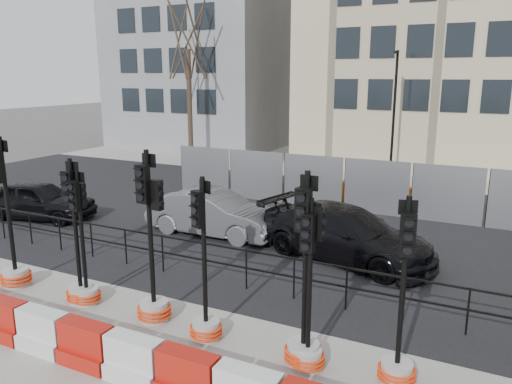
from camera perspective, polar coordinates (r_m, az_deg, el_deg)
The scene contains 20 objects.
ground at distance 11.05m, azimuth -4.04°, elevation -13.40°, with size 120.00×120.00×0.00m, color #51514C.
road at distance 17.02m, azimuth 7.92°, elevation -3.69°, with size 40.00×14.00×0.03m, color black.
sidewalk_far at distance 25.49m, azimuth 14.37°, elevation 1.72°, with size 40.00×4.00×0.02m, color gray.
building_grey at distance 35.99m, azimuth -5.96°, elevation 16.52°, with size 11.00×9.06×14.00m.
kerb_railing at distance 11.73m, azimuth -1.12°, elevation -8.05°, with size 18.00×0.04×1.00m.
heras_fencing at distance 19.49m, azimuth 9.16°, elevation 0.58°, with size 14.33×1.72×2.00m.
lamp_post_far at distance 23.97m, azimuth 15.48°, elevation 8.71°, with size 0.12×0.56×6.00m.
tree_bare_far at distance 28.90m, azimuth -7.81°, elevation 16.58°, with size 2.00×2.00×9.00m.
barrier_row at distance 8.88m, azimuth -13.69°, elevation -18.27°, with size 15.70×0.50×0.80m.
traffic_signal_a at distance 13.21m, azimuth -26.01°, elevation -6.70°, with size 0.71×0.71×3.60m.
traffic_signal_b at distance 11.73m, azimuth -19.56°, elevation -8.39°, with size 0.64×0.64×3.26m.
traffic_signal_c at distance 11.67m, azimuth -18.95°, elevation -9.22°, with size 0.60×0.60×3.05m.
traffic_signal_d at distance 10.47m, azimuth -11.71°, elevation -10.10°, with size 0.70×0.70×3.56m.
traffic_signal_e at distance 9.72m, azimuth -5.86°, elevation -13.03°, with size 0.63×0.63×3.19m.
traffic_signal_f at distance 8.87m, azimuth 5.54°, elevation -14.55°, with size 0.68×0.68×3.46m.
traffic_signal_g at distance 8.86m, azimuth 5.94°, elevation -16.03°, with size 0.60×0.60×3.04m.
traffic_signal_h at distance 8.75m, azimuth 15.97°, elevation -16.72°, with size 0.63×0.63×3.18m.
car_a at distance 18.99m, azimuth -23.65°, elevation -0.83°, with size 4.26×2.47×1.36m, color black.
car_b at distance 15.72m, azimuth -4.90°, elevation -2.40°, with size 4.32×1.53×1.42m, color #57585D.
car_c at distance 13.83m, azimuth 10.21°, elevation -4.72°, with size 5.36×3.26×1.45m, color black.
Camera 1 is at (5.03, -8.49, 4.97)m, focal length 35.00 mm.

